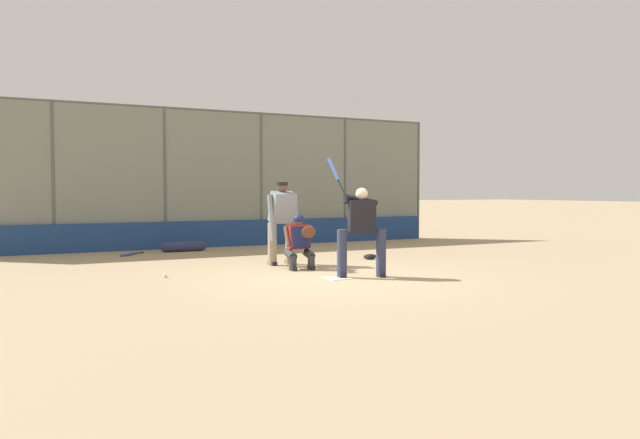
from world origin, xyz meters
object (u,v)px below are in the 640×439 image
at_px(catcher_behind_plate, 300,241).
at_px(spare_bat_near_backstop, 129,254).
at_px(umpire_home, 282,220).
at_px(fielding_glove_on_dirt, 370,257).
at_px(baseball_loose, 165,276).
at_px(equipment_bag_dugout_side, 184,246).
at_px(batter_at_plate, 361,228).

bearing_deg(catcher_behind_plate, spare_bat_near_backstop, -51.37).
distance_m(umpire_home, fielding_glove_on_dirt, 2.50).
height_order(fielding_glove_on_dirt, baseball_loose, fielding_glove_on_dirt).
relative_size(catcher_behind_plate, fielding_glove_on_dirt, 3.36).
distance_m(catcher_behind_plate, fielding_glove_on_dirt, 2.55).
bearing_deg(baseball_loose, spare_bat_near_backstop, -91.55).
bearing_deg(equipment_bag_dugout_side, baseball_loose, 71.42).
relative_size(batter_at_plate, umpire_home, 1.23).
bearing_deg(equipment_bag_dugout_side, spare_bat_near_backstop, 16.31).
height_order(umpire_home, spare_bat_near_backstop, umpire_home).
relative_size(umpire_home, fielding_glove_on_dirt, 5.40).
bearing_deg(spare_bat_near_backstop, fielding_glove_on_dirt, 102.16).
distance_m(spare_bat_near_backstop, baseball_loose, 4.38).
distance_m(spare_bat_near_backstop, equipment_bag_dugout_side, 1.57).
bearing_deg(fielding_glove_on_dirt, batter_at_plate, 55.29).
bearing_deg(equipment_bag_dugout_side, fielding_glove_on_dirt, 131.69).
xyz_separation_m(umpire_home, equipment_bag_dugout_side, (1.13, -3.98, -0.85)).
height_order(spare_bat_near_backstop, baseball_loose, baseball_loose).
height_order(catcher_behind_plate, spare_bat_near_backstop, catcher_behind_plate).
bearing_deg(baseball_loose, fielding_glove_on_dirt, -169.53).
distance_m(baseball_loose, equipment_bag_dugout_side, 5.08).
xyz_separation_m(fielding_glove_on_dirt, baseball_loose, (5.07, 0.94, -0.02)).
bearing_deg(fielding_glove_on_dirt, umpire_home, 2.64).
relative_size(umpire_home, baseball_loose, 24.72).
bearing_deg(equipment_bag_dugout_side, umpire_home, 105.87).
height_order(baseball_loose, equipment_bag_dugout_side, equipment_bag_dugout_side).
bearing_deg(umpire_home, batter_at_plate, 99.59).
height_order(fielding_glove_on_dirt, equipment_bag_dugout_side, equipment_bag_dugout_side).
bearing_deg(batter_at_plate, catcher_behind_plate, -54.19).
distance_m(catcher_behind_plate, equipment_bag_dugout_side, 5.01).
bearing_deg(baseball_loose, equipment_bag_dugout_side, -108.58).
height_order(spare_bat_near_backstop, fielding_glove_on_dirt, fielding_glove_on_dirt).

